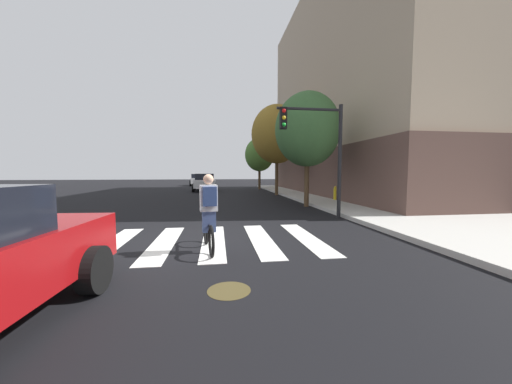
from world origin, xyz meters
The scene contains 13 objects.
ground_plane centered at (0.00, 0.00, 0.00)m, with size 120.00×120.00×0.00m, color black.
sidewalk centered at (8.75, 0.00, 0.07)m, with size 6.50×50.00×0.15m, color #B2AFA8.
crosswalk_stripes centered at (0.09, 0.00, 0.01)m, with size 6.57×3.50×0.01m.
manhole_cover centered at (0.95, -2.91, 0.00)m, with size 0.64×0.64×0.01m, color #473D1E.
sedan_mid centered at (-0.41, 18.79, 0.82)m, with size 2.36×4.70×1.59m.
sedan_far centered at (-1.72, 28.61, 0.78)m, with size 2.38×4.52×1.51m.
cyclist centered at (0.61, -0.90, 0.84)m, with size 0.39×1.70×1.69m.
traffic_light_near centered at (4.48, 2.77, 2.86)m, with size 2.47×0.28×4.20m.
fire_hydrant centered at (7.53, 7.93, 0.53)m, with size 0.33×0.22×0.78m.
street_tree_near centered at (5.23, 6.27, 3.83)m, with size 3.19×3.19×5.67m.
street_tree_mid centered at (5.23, 13.22, 4.56)m, with size 3.79×3.79×6.74m.
street_tree_far centered at (4.98, 20.04, 3.47)m, with size 2.89×2.89×5.14m.
corner_building centered at (16.37, 13.19, 7.93)m, with size 17.67×22.33×15.96m.
Camera 1 is at (0.80, -6.76, 1.73)m, focal length 18.96 mm.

